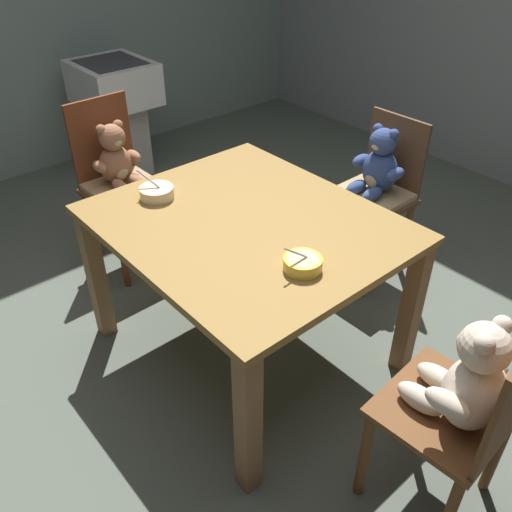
% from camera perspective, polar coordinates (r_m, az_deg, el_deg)
% --- Properties ---
extents(ground_plane, '(5.20, 5.20, 0.04)m').
position_cam_1_polar(ground_plane, '(2.63, -0.84, -9.91)').
color(ground_plane, '#555D52').
extents(dining_table, '(1.18, 1.01, 0.71)m').
position_cam_1_polar(dining_table, '(2.23, -0.97, 1.43)').
color(dining_table, olive).
rests_on(dining_table, ground_plane).
extents(teddy_chair_near_right, '(0.40, 0.43, 0.86)m').
position_cam_1_polar(teddy_chair_near_right, '(1.80, 21.44, -13.35)').
color(teddy_chair_near_right, brown).
rests_on(teddy_chair_near_right, ground_plane).
extents(teddy_chair_far_center, '(0.38, 0.41, 0.86)m').
position_cam_1_polar(teddy_chair_far_center, '(2.89, 12.55, 7.70)').
color(teddy_chair_far_center, brown).
rests_on(teddy_chair_far_center, ground_plane).
extents(teddy_chair_near_left, '(0.41, 0.39, 0.92)m').
position_cam_1_polar(teddy_chair_near_left, '(3.00, -14.29, 8.41)').
color(teddy_chair_near_left, brown).
rests_on(teddy_chair_near_left, ground_plane).
extents(porridge_bowl_yellow_near_right, '(0.14, 0.15, 0.12)m').
position_cam_1_polar(porridge_bowl_yellow_near_right, '(1.89, 4.97, -0.79)').
color(porridge_bowl_yellow_near_right, gold).
rests_on(porridge_bowl_yellow_near_right, dining_table).
extents(porridge_bowl_cream_near_left, '(0.15, 0.15, 0.12)m').
position_cam_1_polar(porridge_bowl_cream_near_left, '(2.37, -10.46, 6.66)').
color(porridge_bowl_cream_near_left, beige).
rests_on(porridge_bowl_cream_near_left, dining_table).
extents(sink_basin, '(0.54, 0.48, 0.82)m').
position_cam_1_polar(sink_basin, '(4.09, -14.54, 15.46)').
color(sink_basin, '#B7B2A8').
rests_on(sink_basin, ground_plane).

